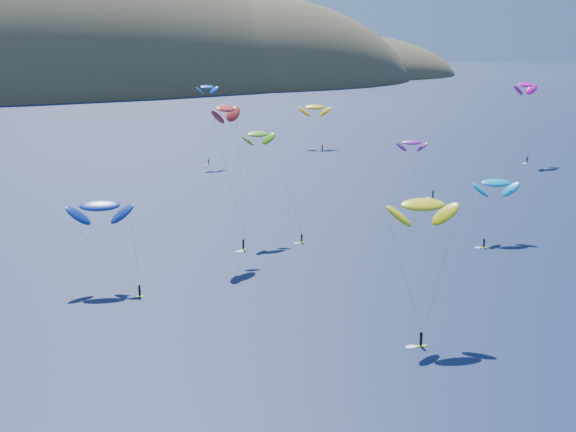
% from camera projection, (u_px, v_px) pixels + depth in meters
% --- Properties ---
extents(island, '(730.00, 300.00, 210.00)m').
position_uv_depth(island, '(27.00, 102.00, 571.91)').
color(island, '#3D3526').
rests_on(island, ground).
extents(kitesurfer_2, '(10.28, 10.24, 19.25)m').
position_uv_depth(kitesurfer_2, '(423.00, 205.00, 105.00)').
color(kitesurfer_2, '#AEDD18').
rests_on(kitesurfer_2, ground).
extents(kitesurfer_3, '(7.98, 13.39, 21.40)m').
position_uv_depth(kitesurfer_3, '(258.00, 134.00, 154.19)').
color(kitesurfer_3, '#AEDD18').
rests_on(kitesurfer_3, ground).
extents(kitesurfer_4, '(7.09, 6.33, 24.43)m').
position_uv_depth(kitesurfer_4, '(207.00, 87.00, 237.33)').
color(kitesurfer_4, '#AEDD18').
rests_on(kitesurfer_4, ground).
extents(kitesurfer_5, '(12.44, 9.18, 13.08)m').
position_uv_depth(kitesurfer_5, '(496.00, 183.00, 152.42)').
color(kitesurfer_5, '#AEDD18').
rests_on(kitesurfer_5, ground).
extents(kitesurfer_6, '(7.80, 11.75, 14.50)m').
position_uv_depth(kitesurfer_6, '(412.00, 143.00, 193.72)').
color(kitesurfer_6, '#AEDD18').
rests_on(kitesurfer_6, ground).
extents(kitesurfer_8, '(10.61, 8.87, 25.69)m').
position_uv_depth(kitesurfer_8, '(525.00, 85.00, 240.97)').
color(kitesurfer_8, '#AEDD18').
rests_on(kitesurfer_8, ground).
extents(kitesurfer_9, '(8.89, 8.81, 27.67)m').
position_uv_depth(kitesurfer_9, '(225.00, 109.00, 142.72)').
color(kitesurfer_9, '#AEDD18').
rests_on(kitesurfer_9, ground).
extents(kitesurfer_10, '(10.54, 13.80, 15.08)m').
position_uv_depth(kitesurfer_10, '(100.00, 206.00, 124.46)').
color(kitesurfer_10, '#AEDD18').
rests_on(kitesurfer_10, ground).
extents(kitesurfer_11, '(11.37, 14.91, 16.41)m').
position_uv_depth(kitesurfer_11, '(315.00, 107.00, 271.72)').
color(kitesurfer_11, '#AEDD18').
rests_on(kitesurfer_11, ground).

